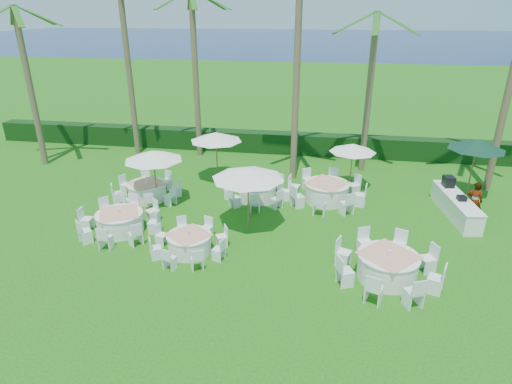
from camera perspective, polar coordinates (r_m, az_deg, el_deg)
ground at (r=15.45m, az=-6.16°, el=-8.12°), size 120.00×120.00×0.00m
hedge at (r=26.02m, az=0.74°, el=6.71°), size 34.00×1.00×1.20m
ocean at (r=115.00m, az=8.02°, el=19.05°), size 260.00×260.00×0.00m
banquet_table_a at (r=17.43m, az=-17.68°, el=-3.76°), size 3.16×3.16×0.95m
banquet_table_b at (r=15.45m, az=-8.88°, el=-6.70°), size 2.75×2.75×0.85m
banquet_table_c at (r=14.48m, az=17.11°, el=-9.37°), size 3.32×3.32×1.02m
banquet_table_d at (r=20.01m, az=-14.29°, el=0.17°), size 3.01×3.01×0.93m
banquet_table_e at (r=19.39m, az=0.16°, el=0.15°), size 3.02×3.02×0.92m
banquet_table_f at (r=19.44m, az=9.38°, el=0.08°), size 3.50×3.50×1.04m
umbrella_a at (r=18.79m, az=-13.56°, el=4.76°), size 2.52×2.52×2.47m
umbrella_b at (r=16.18m, az=-1.08°, el=2.51°), size 2.80×2.80×2.50m
umbrella_c at (r=21.13m, az=-5.35°, el=7.36°), size 2.56×2.56×2.47m
umbrella_d at (r=20.46m, az=12.80°, el=5.75°), size 2.18×2.18×2.25m
umbrella_green at (r=21.24m, az=27.40°, el=5.68°), size 2.47×2.47×2.78m
buffet_table at (r=19.70m, az=25.06°, el=-1.58°), size 1.25×3.81×1.33m
staff_person at (r=19.48m, az=27.10°, el=-1.07°), size 0.71×0.59×1.66m
palm_a at (r=25.86m, az=-16.68°, el=16.08°), size 4.41×4.07×9.46m
palm_b at (r=24.69m, az=-8.09°, el=15.87°), size 4.38×4.21×8.94m
palm_c at (r=20.77m, az=5.49°, el=16.83°), size 4.37×4.24×10.50m
palm_d at (r=22.74m, az=14.91°, el=13.39°), size 4.11×4.40×7.92m
palm_f at (r=25.80m, az=-28.03°, el=12.93°), size 4.36×4.26×8.21m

